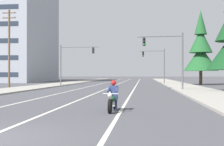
{
  "coord_description": "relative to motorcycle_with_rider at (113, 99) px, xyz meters",
  "views": [
    {
      "loc": [
        4.18,
        -7.47,
        1.76
      ],
      "look_at": [
        1.1,
        21.3,
        1.86
      ],
      "focal_mm": 46.62,
      "sensor_mm": 36.0,
      "label": 1
    }
  ],
  "objects": [
    {
      "name": "utility_pole_left_near",
      "position": [
        -15.93,
        22.5,
        4.8
      ],
      "size": [
        1.81,
        0.26,
        10.13
      ],
      "color": "brown",
      "rests_on": "ground"
    },
    {
      "name": "apartment_building_far_left_block",
      "position": [
        -31.6,
        51.04,
        11.19
      ],
      "size": [
        21.6,
        21.7,
        23.55
      ],
      "color": "#999EA8",
      "rests_on": "ground"
    },
    {
      "name": "traffic_signal_mid_right",
      "position": [
        3.89,
        38.14,
        3.48
      ],
      "size": [
        4.44,
        0.37,
        6.2
      ],
      "color": "#56565B",
      "rests_on": "ground"
    },
    {
      "name": "motorcycle_with_rider",
      "position": [
        0.0,
        0.0,
        0.0
      ],
      "size": [
        0.7,
        2.19,
        1.46
      ],
      "color": "black",
      "rests_on": "ground"
    },
    {
      "name": "sidewalk_kerb_left",
      "position": [
        -12.45,
        33.82,
        -0.52
      ],
      "size": [
        4.4,
        110.0,
        0.14
      ],
      "primitive_type": "cube",
      "color": "#9E998E",
      "rests_on": "ground"
    },
    {
      "name": "lane_stripe_right",
      "position": [
        0.37,
        38.82,
        -0.58
      ],
      "size": [
        0.16,
        100.0,
        0.01
      ],
      "primitive_type": "cube",
      "color": "beige",
      "rests_on": "ground"
    },
    {
      "name": "traffic_signal_near_left",
      "position": [
        -9.32,
        29.59,
        3.58
      ],
      "size": [
        6.08,
        0.45,
        6.2
      ],
      "color": "#56565B",
      "rests_on": "ground"
    },
    {
      "name": "traffic_signal_near_right",
      "position": [
        4.23,
        18.17,
        3.51
      ],
      "size": [
        4.91,
        0.5,
        6.2
      ],
      "color": "#56565B",
      "rests_on": "ground"
    },
    {
      "name": "conifer_tree_right_verge_far",
      "position": [
        10.86,
        35.35,
        5.04
      ],
      "size": [
        5.57,
        5.57,
        12.27
      ],
      "color": "#4C3828",
      "rests_on": "ground"
    },
    {
      "name": "lane_stripe_center",
      "position": [
        -2.89,
        38.82,
        -0.58
      ],
      "size": [
        0.16,
        100.0,
        0.01
      ],
      "primitive_type": "cube",
      "color": "beige",
      "rests_on": "ground"
    },
    {
      "name": "lane_stripe_left",
      "position": [
        -6.1,
        38.82,
        -0.58
      ],
      "size": [
        0.16,
        100.0,
        0.01
      ],
      "primitive_type": "cube",
      "color": "beige",
      "rests_on": "ground"
    },
    {
      "name": "sidewalk_kerb_right",
      "position": [
        6.94,
        33.82,
        -0.52
      ],
      "size": [
        4.4,
        110.0,
        0.14
      ],
      "primitive_type": "cube",
      "color": "#9E998E",
      "rests_on": "ground"
    }
  ]
}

